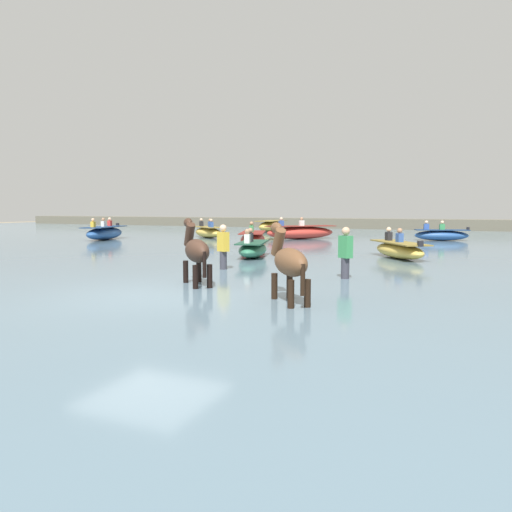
# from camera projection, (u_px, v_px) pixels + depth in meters

# --- Properties ---
(ground_plane) EXTENTS (120.00, 120.00, 0.00)m
(ground_plane) POSITION_uv_depth(u_px,v_px,m) (152.00, 312.00, 9.60)
(ground_plane) COLOR #84755B
(water_surface) EXTENTS (90.00, 90.00, 0.37)m
(water_surface) POSITION_uv_depth(u_px,v_px,m) (307.00, 257.00, 18.67)
(water_surface) COLOR slate
(water_surface) RESTS_ON ground
(horse_lead_bay) EXTENTS (1.30, 1.45, 1.81)m
(horse_lead_bay) POSITION_uv_depth(u_px,v_px,m) (289.00, 264.00, 8.65)
(horse_lead_bay) COLOR brown
(horse_lead_bay) RESTS_ON ground
(horse_trailing_dark_bay) EXTENTS (1.42, 1.41, 1.85)m
(horse_trailing_dark_bay) POSITION_uv_depth(u_px,v_px,m) (196.00, 253.00, 10.65)
(horse_trailing_dark_bay) COLOR #382319
(horse_trailing_dark_bay) RESTS_ON ground
(boat_distant_east) EXTENTS (1.60, 2.75, 1.02)m
(boat_distant_east) POSITION_uv_depth(u_px,v_px,m) (253.00, 249.00, 16.81)
(boat_distant_east) COLOR #337556
(boat_distant_east) RESTS_ON water_surface
(boat_distant_west) EXTENTS (3.16, 2.90, 1.12)m
(boat_distant_west) POSITION_uv_depth(u_px,v_px,m) (208.00, 232.00, 28.20)
(boat_distant_west) COLOR gold
(boat_distant_west) RESTS_ON water_surface
(boat_mid_outer) EXTENTS (2.96, 1.74, 1.07)m
(boat_mid_outer) POSITION_uv_depth(u_px,v_px,m) (441.00, 235.00, 25.56)
(boat_mid_outer) COLOR #28518E
(boat_mid_outer) RESTS_ON water_surface
(boat_far_offshore) EXTENTS (3.75, 3.81, 1.23)m
(boat_far_offshore) POSITION_uv_depth(u_px,v_px,m) (300.00, 232.00, 26.82)
(boat_far_offshore) COLOR #BC382D
(boat_far_offshore) RESTS_ON water_surface
(boat_near_starboard) EXTENTS (2.26, 3.66, 1.12)m
(boat_near_starboard) POSITION_uv_depth(u_px,v_px,m) (253.00, 239.00, 21.85)
(boat_near_starboard) COLOR #BC382D
(boat_near_starboard) RESTS_ON water_surface
(boat_near_port) EXTENTS (1.77, 4.07, 0.83)m
(boat_near_port) POSITION_uv_depth(u_px,v_px,m) (271.00, 226.00, 35.38)
(boat_near_port) COLOR gold
(boat_near_port) RESTS_ON water_surface
(boat_far_inshore) EXTENTS (2.47, 3.12, 1.04)m
(boat_far_inshore) POSITION_uv_depth(u_px,v_px,m) (399.00, 250.00, 16.44)
(boat_far_inshore) COLOR gold
(boat_far_inshore) RESTS_ON water_surface
(boat_mid_channel) EXTENTS (2.23, 3.82, 1.20)m
(boat_mid_channel) POSITION_uv_depth(u_px,v_px,m) (105.00, 233.00, 26.35)
(boat_mid_channel) COLOR #28518E
(boat_mid_channel) RESTS_ON water_surface
(person_onlooker_left) EXTENTS (0.38, 0.32, 1.63)m
(person_onlooker_left) POSITION_uv_depth(u_px,v_px,m) (223.00, 252.00, 13.39)
(person_onlooker_left) COLOR #383842
(person_onlooker_left) RESTS_ON ground
(person_spectator_far) EXTENTS (0.38, 0.35, 1.63)m
(person_spectator_far) POSITION_uv_depth(u_px,v_px,m) (345.00, 258.00, 11.60)
(person_spectator_far) COLOR #383842
(person_spectator_far) RESTS_ON ground
(far_shoreline) EXTENTS (80.00, 2.40, 1.23)m
(far_shoreline) POSITION_uv_depth(u_px,v_px,m) (394.00, 226.00, 39.94)
(far_shoreline) COLOR #605B4C
(far_shoreline) RESTS_ON ground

